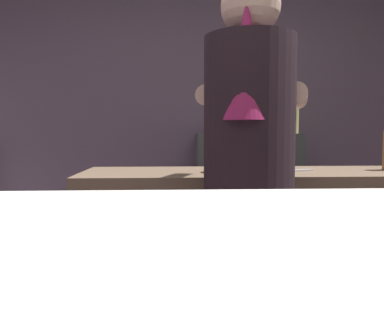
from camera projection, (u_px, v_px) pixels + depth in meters
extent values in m
cube|color=#524152|center=(204.00, 105.00, 3.38)|extent=(5.20, 0.10, 2.70)
cube|color=brown|center=(296.00, 263.00, 2.06)|extent=(2.10, 0.60, 0.93)
cube|color=#3A3C3D|center=(247.00, 206.00, 3.18)|extent=(0.78, 0.36, 1.11)
cube|color=#32243B|center=(247.00, 305.00, 1.60)|extent=(0.28, 0.20, 0.89)
cylinder|color=black|center=(249.00, 116.00, 1.54)|extent=(0.34, 0.34, 0.57)
sphere|color=#CBA28F|center=(251.00, 6.00, 1.51)|extent=(0.22, 0.22, 0.22)
cone|color=#8C1E4C|center=(246.00, 60.00, 1.43)|extent=(0.18, 0.18, 0.42)
cylinder|color=#CBA28F|center=(214.00, 98.00, 1.73)|extent=(0.18, 0.33, 0.08)
cylinder|color=#CBA28F|center=(297.00, 96.00, 1.64)|extent=(0.18, 0.33, 0.08)
cylinder|color=beige|center=(230.00, 166.00, 1.94)|extent=(0.22, 0.22, 0.06)
cube|color=silver|center=(291.00, 171.00, 1.97)|extent=(0.24, 0.11, 0.01)
cylinder|color=red|center=(258.00, 123.00, 3.21)|extent=(0.05, 0.05, 0.17)
cylinder|color=red|center=(259.00, 107.00, 3.20)|extent=(0.02, 0.02, 0.07)
cylinder|color=white|center=(259.00, 102.00, 3.20)|extent=(0.03, 0.03, 0.01)
cylinder|color=#3C5799|center=(244.00, 124.00, 3.17)|extent=(0.06, 0.06, 0.15)
cylinder|color=#3C5799|center=(245.00, 110.00, 3.16)|extent=(0.03, 0.03, 0.06)
cylinder|color=silver|center=(245.00, 105.00, 3.16)|extent=(0.03, 0.03, 0.01)
cylinder|color=#4E8029|center=(261.00, 122.00, 3.11)|extent=(0.05, 0.05, 0.18)
cylinder|color=#4E8029|center=(261.00, 105.00, 3.10)|extent=(0.02, 0.02, 0.07)
cylinder|color=black|center=(261.00, 100.00, 3.10)|extent=(0.03, 0.03, 0.01)
cylinder|color=#CBC877|center=(294.00, 121.00, 3.10)|extent=(0.07, 0.07, 0.18)
cylinder|color=#CBC877|center=(294.00, 104.00, 3.09)|extent=(0.03, 0.03, 0.07)
cylinder|color=#333333|center=(295.00, 98.00, 3.08)|extent=(0.03, 0.03, 0.01)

